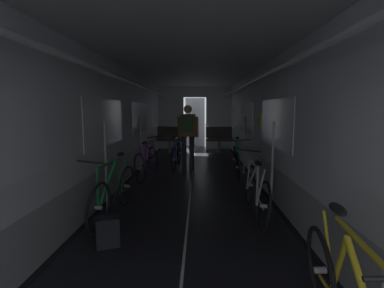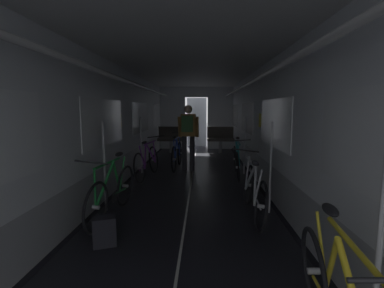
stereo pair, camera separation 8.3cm
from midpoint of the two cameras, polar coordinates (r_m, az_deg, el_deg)
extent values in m
cube|color=black|center=(5.78, -14.28, -8.93)|extent=(0.08, 11.50, 0.01)
cube|color=black|center=(5.68, 14.56, -9.22)|extent=(0.08, 11.50, 0.01)
cube|color=beige|center=(5.55, 0.01, -9.37)|extent=(0.03, 11.27, 0.00)
cube|color=#9EA0A5|center=(5.73, -15.33, -6.04)|extent=(0.12, 11.50, 0.60)
cube|color=silver|center=(5.59, -15.75, 6.29)|extent=(0.12, 11.50, 1.85)
cube|color=white|center=(5.03, -16.97, 4.19)|extent=(0.02, 1.90, 0.80)
cube|color=white|center=(7.80, -10.07, 5.33)|extent=(0.02, 1.90, 0.80)
cube|color=white|center=(10.63, -6.80, 5.84)|extent=(0.02, 1.90, 0.80)
cube|color=yellow|center=(5.86, -14.18, 4.66)|extent=(0.01, 0.20, 0.28)
cylinder|color=white|center=(5.52, -12.51, 12.36)|extent=(0.07, 11.04, 0.07)
cylinder|color=#B7BABF|center=(4.51, -16.95, -4.45)|extent=(0.04, 0.04, 1.40)
cylinder|color=#B7BABF|center=(6.98, -10.01, -0.22)|extent=(0.04, 0.04, 1.40)
cube|color=#9EA0A5|center=(5.63, 15.66, -6.29)|extent=(0.12, 11.50, 0.60)
cube|color=silver|center=(5.48, 16.09, 6.27)|extent=(0.12, 11.50, 1.85)
cube|color=white|center=(4.91, 16.89, 4.13)|extent=(0.02, 1.90, 0.80)
cube|color=white|center=(7.73, 11.47, 5.28)|extent=(0.02, 1.90, 0.80)
cube|color=white|center=(10.57, 8.95, 5.80)|extent=(0.02, 1.90, 0.80)
cube|color=yellow|center=(6.04, 14.10, 4.73)|extent=(0.01, 0.20, 0.28)
cylinder|color=white|center=(5.43, 12.74, 12.44)|extent=(0.07, 11.04, 0.07)
cylinder|color=#B7BABF|center=(2.10, 34.79, -19.05)|extent=(0.04, 0.04, 1.40)
cylinder|color=#B7BABF|center=(4.40, 16.27, -4.72)|extent=(0.04, 0.04, 1.40)
cylinder|color=#B7BABF|center=(6.91, 11.04, -0.32)|extent=(0.04, 0.04, 1.40)
cube|color=silver|center=(11.20, -3.77, 5.30)|extent=(1.00, 0.12, 2.45)
cube|color=silver|center=(11.16, 6.02, 5.27)|extent=(1.00, 0.12, 2.45)
cube|color=silver|center=(11.15, 1.13, 10.58)|extent=(0.90, 0.12, 0.40)
cube|color=#4C4F54|center=(11.85, 1.18, 4.45)|extent=(0.81, 0.04, 2.05)
cube|color=silver|center=(5.41, 0.02, 17.03)|extent=(3.14, 11.62, 0.12)
cylinder|color=gray|center=(10.22, -4.05, -0.53)|extent=(0.12, 0.12, 0.44)
cube|color=#47423D|center=(10.19, -4.07, 0.97)|extent=(0.96, 0.44, 0.10)
cube|color=#47423D|center=(10.35, -3.96, 2.46)|extent=(0.96, 0.08, 0.40)
torus|color=gray|center=(10.42, -6.31, 3.57)|extent=(0.14, 0.14, 0.02)
cylinder|color=gray|center=(10.19, 6.07, -0.58)|extent=(0.12, 0.12, 0.44)
cube|color=#47423D|center=(10.16, 6.09, 0.93)|extent=(0.96, 0.44, 0.10)
cube|color=#47423D|center=(10.32, 6.03, 2.42)|extent=(0.96, 0.08, 0.40)
torus|color=gray|center=(10.32, 3.65, 3.56)|extent=(0.14, 0.14, 0.02)
torus|color=black|center=(7.13, 9.18, -3.03)|extent=(0.13, 0.67, 0.67)
cylinder|color=#B2B2B7|center=(7.13, 9.18, -3.03)|extent=(0.10, 0.06, 0.06)
torus|color=black|center=(6.13, 9.74, -4.71)|extent=(0.13, 0.67, 0.67)
cylinder|color=#B2B2B7|center=(6.13, 9.74, -4.71)|extent=(0.10, 0.06, 0.06)
cylinder|color=teal|center=(6.40, 9.74, -2.21)|extent=(0.05, 0.54, 0.56)
cylinder|color=teal|center=(6.81, 9.50, -1.65)|extent=(0.10, 0.34, 0.55)
cylinder|color=teal|center=(6.52, 9.87, 0.30)|extent=(0.09, 0.82, 0.04)
cylinder|color=teal|center=(7.02, 9.40, -1.19)|extent=(0.05, 0.17, 0.49)
cylinder|color=teal|center=(6.91, 9.27, -3.54)|extent=(0.06, 0.45, 0.07)
cylinder|color=teal|center=(6.12, 9.94, -2.43)|extent=(0.07, 0.09, 0.49)
cylinder|color=black|center=(6.70, 9.37, -4.08)|extent=(0.04, 0.17, 0.17)
ellipsoid|color=black|center=(6.94, 9.67, 1.21)|extent=(0.11, 0.25, 0.07)
cylinder|color=black|center=(6.05, 10.27, 0.72)|extent=(0.44, 0.05, 0.06)
torus|color=black|center=(2.57, 24.51, -22.57)|extent=(0.18, 0.68, 0.67)
cylinder|color=#B2B2B7|center=(2.57, 24.51, -22.57)|extent=(0.10, 0.06, 0.06)
cylinder|color=yellow|center=(2.23, 27.56, -21.22)|extent=(0.12, 0.34, 0.55)
cylinder|color=yellow|center=(1.91, 31.35, -17.58)|extent=(0.13, 0.82, 0.04)
cylinder|color=yellow|center=(2.41, 25.86, -18.30)|extent=(0.06, 0.17, 0.49)
ellipsoid|color=black|center=(2.27, 27.38, -11.85)|extent=(0.12, 0.25, 0.07)
torus|color=black|center=(3.81, 14.51, -12.23)|extent=(0.12, 0.67, 0.67)
cylinder|color=#B2B2B7|center=(3.81, 14.51, -12.23)|extent=(0.10, 0.05, 0.06)
torus|color=black|center=(4.77, 11.98, -8.20)|extent=(0.12, 0.67, 0.67)
cylinder|color=#B2B2B7|center=(4.77, 11.98, -8.20)|extent=(0.10, 0.05, 0.06)
cylinder|color=#ADAFB5|center=(4.41, 12.39, -6.54)|extent=(0.10, 0.54, 0.56)
cylinder|color=#ADAFB5|center=(4.02, 13.39, -7.92)|extent=(0.10, 0.34, 0.55)
cylinder|color=#ADAFB5|center=(4.20, 12.44, -3.55)|extent=(0.04, 0.82, 0.04)
cylinder|color=#ADAFB5|center=(3.80, 13.99, -8.46)|extent=(0.08, 0.16, 0.49)
cylinder|color=#ADAFB5|center=(4.03, 13.87, -11.48)|extent=(0.04, 0.45, 0.07)
cylinder|color=#ADAFB5|center=(4.68, 11.78, -5.46)|extent=(0.08, 0.09, 0.49)
cylinder|color=black|center=(4.24, 13.29, -10.80)|extent=(0.03, 0.17, 0.17)
ellipsoid|color=black|center=(3.77, 13.47, -3.87)|extent=(0.10, 0.24, 0.07)
cylinder|color=black|center=(4.63, 11.37, -1.29)|extent=(0.44, 0.03, 0.07)
torus|color=black|center=(4.74, -12.96, -8.32)|extent=(0.15, 0.68, 0.67)
cylinder|color=#B2B2B7|center=(4.74, -12.96, -8.32)|extent=(0.10, 0.06, 0.06)
torus|color=black|center=(3.84, -18.43, -12.18)|extent=(0.15, 0.68, 0.67)
cylinder|color=#B2B2B7|center=(3.84, -18.43, -12.18)|extent=(0.10, 0.06, 0.06)
cylinder|color=#1E8438|center=(4.06, -16.80, -7.85)|extent=(0.13, 0.54, 0.56)
cylinder|color=#1E8438|center=(4.42, -14.59, -6.54)|extent=(0.05, 0.35, 0.55)
cylinder|color=#1E8438|center=(4.15, -16.29, -3.77)|extent=(0.12, 0.82, 0.04)
cylinder|color=#1E8438|center=(4.62, -13.56, -5.63)|extent=(0.07, 0.16, 0.49)
cylinder|color=#1E8438|center=(4.54, -13.95, -9.32)|extent=(0.07, 0.45, 0.07)
cylinder|color=#1E8438|center=(3.81, -18.62, -8.57)|extent=(0.06, 0.09, 0.49)
cylinder|color=black|center=(4.35, -15.02, -10.41)|extent=(0.04, 0.17, 0.17)
ellipsoid|color=black|center=(4.53, -14.17, -2.03)|extent=(0.12, 0.25, 0.07)
cylinder|color=black|center=(3.72, -19.32, -3.55)|extent=(0.44, 0.07, 0.06)
torus|color=black|center=(6.06, -10.27, -4.88)|extent=(0.20, 0.68, 0.67)
cylinder|color=#B2B2B7|center=(6.06, -10.27, -4.88)|extent=(0.10, 0.06, 0.06)
torus|color=black|center=(7.01, -7.53, -3.19)|extent=(0.20, 0.68, 0.67)
cylinder|color=#B2B2B7|center=(7.01, -7.53, -3.19)|extent=(0.10, 0.06, 0.06)
cylinder|color=purple|center=(6.67, -8.08, -1.83)|extent=(0.17, 0.53, 0.56)
cylinder|color=purple|center=(6.28, -9.18, -2.40)|extent=(0.07, 0.35, 0.55)
cylinder|color=purple|center=(6.47, -8.23, 0.25)|extent=(0.14, 0.82, 0.04)
cylinder|color=purple|center=(6.07, -9.82, -2.54)|extent=(0.11, 0.16, 0.49)
cylinder|color=purple|center=(6.27, -9.62, -4.67)|extent=(0.07, 0.45, 0.07)
cylinder|color=purple|center=(6.93, -7.37, -1.29)|extent=(0.09, 0.10, 0.49)
cylinder|color=black|center=(6.48, -9.00, -4.46)|extent=(0.05, 0.17, 0.17)
ellipsoid|color=black|center=(6.06, -9.37, 0.32)|extent=(0.13, 0.25, 0.07)
cylinder|color=black|center=(6.90, -7.01, 1.51)|extent=(0.44, 0.08, 0.08)
cylinder|color=#2D2D33|center=(7.20, -1.22, -1.91)|extent=(0.13, 0.13, 0.90)
cylinder|color=#2D2D33|center=(7.17, 0.36, -1.94)|extent=(0.13, 0.13, 0.90)
cube|color=olive|center=(7.10, -0.44, 3.90)|extent=(0.38, 0.25, 0.56)
cylinder|color=olive|center=(7.16, -2.17, 3.52)|extent=(0.11, 0.20, 0.53)
cylinder|color=olive|center=(7.10, 1.35, 3.49)|extent=(0.11, 0.20, 0.53)
sphere|color=beige|center=(7.09, -0.44, 7.13)|extent=(0.21, 0.21, 0.21)
cube|color=#3D703D|center=(6.93, -0.62, 4.15)|extent=(0.29, 0.18, 0.40)
torus|color=black|center=(6.97, -3.38, -3.17)|extent=(0.08, 0.67, 0.67)
cylinder|color=#B2B2B7|center=(6.97, -3.38, -3.17)|extent=(0.09, 0.06, 0.05)
torus|color=black|center=(7.97, -2.25, -1.87)|extent=(0.08, 0.67, 0.67)
cylinder|color=#B2B2B7|center=(7.97, -2.25, -1.87)|extent=(0.09, 0.06, 0.05)
cylinder|color=#2342B7|center=(7.63, -2.56, -0.60)|extent=(0.08, 0.54, 0.56)
cylinder|color=#2342B7|center=(7.22, -3.02, -1.04)|extent=(0.05, 0.34, 0.55)
cylinder|color=#2342B7|center=(7.44, -2.72, 1.26)|extent=(0.08, 0.82, 0.03)
cylinder|color=#2342B7|center=(7.00, -3.29, -1.12)|extent=(0.04, 0.16, 0.49)
cylinder|color=#2342B7|center=(7.19, -3.11, -3.03)|extent=(0.05, 0.45, 0.07)
cylinder|color=#2342B7|center=(7.90, -2.27, -0.17)|extent=(0.03, 0.09, 0.49)
cylinder|color=black|center=(7.42, -2.85, -2.90)|extent=(0.02, 0.17, 0.17)
ellipsoid|color=black|center=(7.01, -3.22, 1.39)|extent=(0.10, 0.24, 0.06)
cylinder|color=black|center=(7.89, -2.24, 2.32)|extent=(0.44, 0.05, 0.03)
cube|color=black|center=(3.54, -16.81, -16.67)|extent=(0.31, 0.28, 0.34)
camera|label=1|loc=(0.04, -89.63, 0.05)|focal=26.08mm
camera|label=2|loc=(0.04, 90.37, -0.05)|focal=26.08mm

